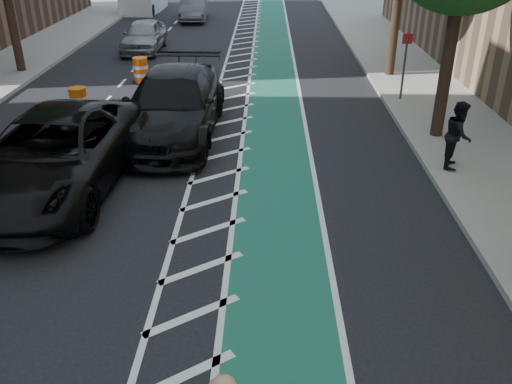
{
  "coord_description": "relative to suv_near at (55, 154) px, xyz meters",
  "views": [
    {
      "loc": [
        2.74,
        -7.24,
        6.06
      ],
      "look_at": [
        2.53,
        2.52,
        1.1
      ],
      "focal_mm": 38.0,
      "sensor_mm": 36.0,
      "label": 1
    }
  ],
  "objects": [
    {
      "name": "pedestrian",
      "position": [
        10.1,
        1.24,
        0.09
      ],
      "size": [
        0.92,
        1.04,
        1.77
      ],
      "primitive_type": "imported",
      "rotation": [
        0.0,
        0.0,
        1.23
      ],
      "color": "black",
      "rests_on": "sidewalk_right"
    },
    {
      "name": "barrel_b",
      "position": [
        -1.2,
        5.48,
        -0.48
      ],
      "size": [
        0.73,
        0.73,
        1.0
      ],
      "color": "#D65C0B",
      "rests_on": "ground"
    },
    {
      "name": "barrel_a",
      "position": [
        0.2,
        0.04,
        -0.55
      ],
      "size": [
        0.61,
        0.61,
        0.83
      ],
      "color": "#E15F0B",
      "rests_on": "ground"
    },
    {
      "name": "buffer_strip",
      "position": [
        3.9,
        5.22,
        -0.94
      ],
      "size": [
        1.4,
        90.0,
        0.01
      ],
      "primitive_type": "cube",
      "color": "silver",
      "rests_on": "ground"
    },
    {
      "name": "bike_lane",
      "position": [
        5.4,
        5.22,
        -0.94
      ],
      "size": [
        2.0,
        90.0,
        0.01
      ],
      "primitive_type": "cube",
      "color": "#195A47",
      "rests_on": "ground"
    },
    {
      "name": "suv_far",
      "position": [
        2.28,
        3.81,
        0.02
      ],
      "size": [
        2.87,
        6.73,
        1.93
      ],
      "primitive_type": "imported",
      "rotation": [
        0.0,
        0.0,
        -0.02
      ],
      "color": "black",
      "rests_on": "ground"
    },
    {
      "name": "car_silver",
      "position": [
        -1.07,
        15.6,
        -0.19
      ],
      "size": [
        1.8,
        4.47,
        1.52
      ],
      "primitive_type": "imported",
      "rotation": [
        0.0,
        0.0,
        0.0
      ],
      "color": "gray",
      "rests_on": "ground"
    },
    {
      "name": "sidewalk_right",
      "position": [
        11.9,
        5.22,
        -0.87
      ],
      "size": [
        5.0,
        90.0,
        0.15
      ],
      "primitive_type": "cube",
      "color": "gray",
      "rests_on": "ground"
    },
    {
      "name": "barrel_c",
      "position": [
        -0.0,
        9.72,
        -0.46
      ],
      "size": [
        0.75,
        0.75,
        1.02
      ],
      "color": "#F4570C",
      "rests_on": "ground"
    },
    {
      "name": "suv_near",
      "position": [
        0.0,
        0.0,
        0.0
      ],
      "size": [
        3.52,
        6.98,
        1.89
      ],
      "primitive_type": "imported",
      "rotation": [
        0.0,
        0.0,
        -0.06
      ],
      "color": "black",
      "rests_on": "ground"
    },
    {
      "name": "sign_post",
      "position": [
        10.0,
        7.22,
        0.4
      ],
      "size": [
        0.35,
        0.08,
        2.47
      ],
      "color": "#4C4C4C",
      "rests_on": "ground"
    },
    {
      "name": "ground",
      "position": [
        2.4,
        -4.78,
        -0.95
      ],
      "size": [
        120.0,
        120.0,
        0.0
      ],
      "primitive_type": "plane",
      "color": "black",
      "rests_on": "ground"
    },
    {
      "name": "car_grey",
      "position": [
        0.31,
        24.83,
        -0.19
      ],
      "size": [
        1.83,
        4.68,
        1.52
      ],
      "primitive_type": "imported",
      "rotation": [
        0.0,
        0.0,
        0.05
      ],
      "color": "#5C5D61",
      "rests_on": "ground"
    },
    {
      "name": "curb_right",
      "position": [
        9.45,
        5.22,
        -0.87
      ],
      "size": [
        0.12,
        90.0,
        0.16
      ],
      "primitive_type": "cube",
      "color": "gray",
      "rests_on": "ground"
    }
  ]
}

